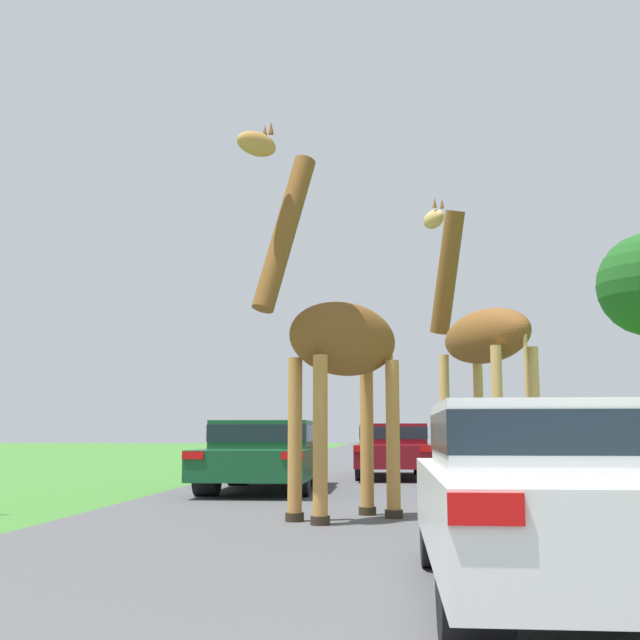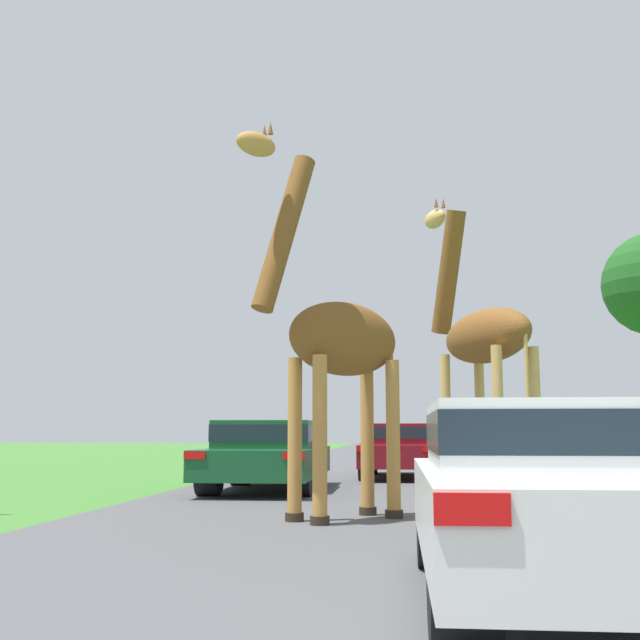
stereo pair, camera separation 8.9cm
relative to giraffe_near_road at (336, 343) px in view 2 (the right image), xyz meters
name	(u,v)px [view 2 (the right image)]	position (x,y,z in m)	size (l,w,h in m)	color
road	(383,462)	(0.19, 20.18, -2.23)	(7.45, 120.00, 0.00)	#4C4C4F
giraffe_near_road	(336,343)	(0.00, 0.00, 0.00)	(2.13, 2.09, 4.92)	#B77F3D
giraffe_companion	(480,338)	(1.98, 1.47, 0.22)	(1.59, 2.70, 4.87)	tan
car_lead_maroon	(555,491)	(1.82, -4.66, -1.53)	(1.78, 4.17, 1.29)	silver
car_queue_right	(397,448)	(0.74, 9.82, -1.52)	(1.75, 4.80, 1.30)	maroon
car_queue_left	(268,452)	(-1.71, 5.13, -1.52)	(1.98, 4.82, 1.31)	#144C28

